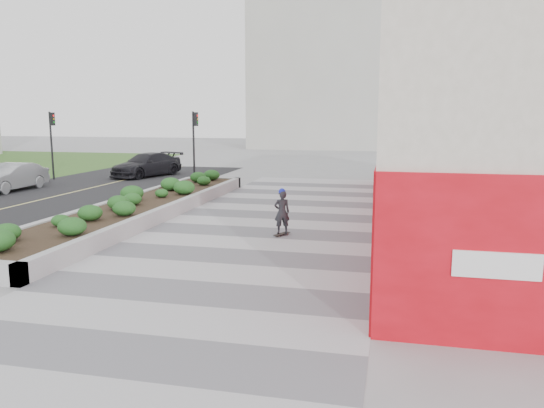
{
  "coord_description": "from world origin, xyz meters",
  "views": [
    {
      "loc": [
        4.29,
        -12.14,
        3.93
      ],
      "look_at": [
        0.47,
        4.43,
        1.1
      ],
      "focal_mm": 35.0,
      "sensor_mm": 36.0,
      "label": 1
    }
  ],
  "objects_px": {
    "traffic_signal_far": "(52,135)",
    "car_dark": "(147,165)",
    "traffic_signal_near": "(195,136)",
    "skateboarder": "(282,212)",
    "planter": "(141,205)",
    "car_silver": "(10,177)"
  },
  "relations": [
    {
      "from": "traffic_signal_far",
      "to": "car_dark",
      "type": "distance_m",
      "value": 6.0
    },
    {
      "from": "traffic_signal_near",
      "to": "car_dark",
      "type": "distance_m",
      "value": 5.33
    },
    {
      "from": "skateboarder",
      "to": "car_dark",
      "type": "height_order",
      "value": "skateboarder"
    },
    {
      "from": "planter",
      "to": "skateboarder",
      "type": "distance_m",
      "value": 6.67
    },
    {
      "from": "car_silver",
      "to": "traffic_signal_far",
      "type": "bearing_deg",
      "value": 101.17
    },
    {
      "from": "skateboarder",
      "to": "car_silver",
      "type": "bearing_deg",
      "value": -179.97
    },
    {
      "from": "traffic_signal_near",
      "to": "planter",
      "type": "bearing_deg",
      "value": -80.65
    },
    {
      "from": "traffic_signal_near",
      "to": "traffic_signal_far",
      "type": "height_order",
      "value": "same"
    },
    {
      "from": "traffic_signal_near",
      "to": "traffic_signal_far",
      "type": "xyz_separation_m",
      "value": [
        -9.2,
        -0.5,
        0.0
      ]
    },
    {
      "from": "car_silver",
      "to": "planter",
      "type": "bearing_deg",
      "value": -25.56
    },
    {
      "from": "traffic_signal_far",
      "to": "car_silver",
      "type": "xyz_separation_m",
      "value": [
        0.93,
        -5.05,
        -2.03
      ]
    },
    {
      "from": "traffic_signal_far",
      "to": "car_silver",
      "type": "bearing_deg",
      "value": -79.59
    },
    {
      "from": "traffic_signal_near",
      "to": "traffic_signal_far",
      "type": "distance_m",
      "value": 9.21
    },
    {
      "from": "traffic_signal_far",
      "to": "skateboarder",
      "type": "height_order",
      "value": "traffic_signal_far"
    },
    {
      "from": "car_dark",
      "to": "traffic_signal_far",
      "type": "bearing_deg",
      "value": -130.63
    },
    {
      "from": "traffic_signal_far",
      "to": "planter",
      "type": "bearing_deg",
      "value": -42.46
    },
    {
      "from": "planter",
      "to": "skateboarder",
      "type": "xyz_separation_m",
      "value": [
        6.25,
        -2.31,
        0.39
      ]
    },
    {
      "from": "planter",
      "to": "car_silver",
      "type": "height_order",
      "value": "car_silver"
    },
    {
      "from": "traffic_signal_near",
      "to": "skateboarder",
      "type": "xyz_separation_m",
      "value": [
        7.98,
        -12.81,
        -1.95
      ]
    },
    {
      "from": "traffic_signal_far",
      "to": "car_silver",
      "type": "height_order",
      "value": "traffic_signal_far"
    },
    {
      "from": "car_silver",
      "to": "car_dark",
      "type": "height_order",
      "value": "car_dark"
    },
    {
      "from": "traffic_signal_far",
      "to": "car_dark",
      "type": "xyz_separation_m",
      "value": [
        4.87,
        2.88,
        -2.0
      ]
    }
  ]
}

